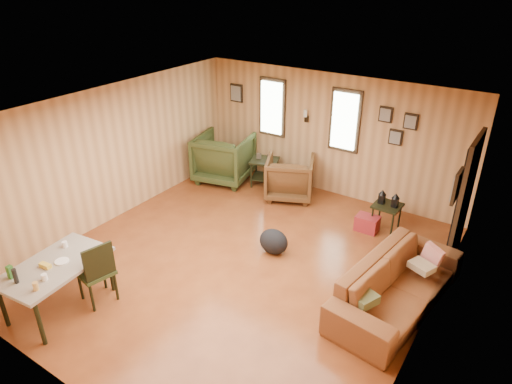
{
  "coord_description": "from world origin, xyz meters",
  "views": [
    {
      "loc": [
        3.45,
        -4.81,
        4.19
      ],
      "look_at": [
        0.0,
        0.4,
        1.05
      ],
      "focal_mm": 32.0,
      "sensor_mm": 36.0,
      "label": 1
    }
  ],
  "objects_px": {
    "side_table": "(388,204)",
    "dining_table": "(54,269)",
    "sofa": "(399,278)",
    "recliner_brown": "(290,175)",
    "end_table": "(264,168)",
    "recliner_green": "(224,156)"
  },
  "relations": [
    {
      "from": "side_table",
      "to": "dining_table",
      "type": "xyz_separation_m",
      "value": [
        -2.95,
        -4.42,
        0.14
      ]
    },
    {
      "from": "sofa",
      "to": "dining_table",
      "type": "xyz_separation_m",
      "value": [
        -3.75,
        -2.54,
        0.18
      ]
    },
    {
      "from": "recliner_brown",
      "to": "end_table",
      "type": "bearing_deg",
      "value": -39.08
    },
    {
      "from": "side_table",
      "to": "dining_table",
      "type": "relative_size",
      "value": 0.51
    },
    {
      "from": "sofa",
      "to": "end_table",
      "type": "bearing_deg",
      "value": 65.76
    },
    {
      "from": "recliner_brown",
      "to": "recliner_green",
      "type": "xyz_separation_m",
      "value": [
        -1.56,
        -0.07,
        0.09
      ]
    },
    {
      "from": "recliner_green",
      "to": "dining_table",
      "type": "relative_size",
      "value": 0.77
    },
    {
      "from": "recliner_green",
      "to": "side_table",
      "type": "distance_m",
      "value": 3.58
    },
    {
      "from": "side_table",
      "to": "recliner_green",
      "type": "bearing_deg",
      "value": 178.85
    },
    {
      "from": "end_table",
      "to": "side_table",
      "type": "distance_m",
      "value": 2.75
    },
    {
      "from": "end_table",
      "to": "recliner_brown",
      "type": "bearing_deg",
      "value": -14.81
    },
    {
      "from": "recliner_brown",
      "to": "dining_table",
      "type": "distance_m",
      "value": 4.66
    },
    {
      "from": "sofa",
      "to": "recliner_brown",
      "type": "distance_m",
      "value": 3.48
    },
    {
      "from": "sofa",
      "to": "recliner_brown",
      "type": "xyz_separation_m",
      "value": [
        -2.82,
        2.03,
        0.0
      ]
    },
    {
      "from": "end_table",
      "to": "dining_table",
      "type": "height_order",
      "value": "dining_table"
    },
    {
      "from": "recliner_brown",
      "to": "dining_table",
      "type": "relative_size",
      "value": 0.64
    },
    {
      "from": "sofa",
      "to": "dining_table",
      "type": "relative_size",
      "value": 1.63
    },
    {
      "from": "recliner_brown",
      "to": "side_table",
      "type": "distance_m",
      "value": 2.02
    },
    {
      "from": "recliner_brown",
      "to": "end_table",
      "type": "height_order",
      "value": "recliner_brown"
    },
    {
      "from": "recliner_brown",
      "to": "end_table",
      "type": "xyz_separation_m",
      "value": [
        -0.71,
        0.19,
        -0.07
      ]
    },
    {
      "from": "dining_table",
      "to": "end_table",
      "type": "bearing_deg",
      "value": 81.77
    },
    {
      "from": "recliner_green",
      "to": "end_table",
      "type": "xyz_separation_m",
      "value": [
        0.85,
        0.26,
        -0.16
      ]
    }
  ]
}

